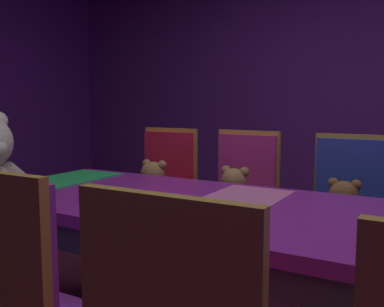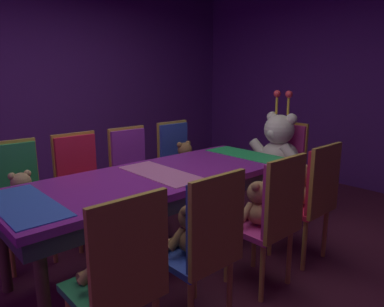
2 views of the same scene
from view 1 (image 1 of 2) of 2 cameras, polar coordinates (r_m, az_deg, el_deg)
wall_right at (r=4.26m, az=20.29°, el=9.52°), size 0.12×6.40×2.80m
banquet_table at (r=1.82m, az=5.01°, el=-9.39°), size 0.90×2.42×0.75m
chair_left_2 at (r=1.37m, az=-21.62°, el=-17.92°), size 0.42×0.41×0.98m
chair_right_1 at (r=2.54m, az=19.83°, el=-6.50°), size 0.42×0.41×0.98m
teddy_right_1 at (r=2.40m, az=19.20°, el=-7.39°), size 0.25×0.32×0.31m
chair_right_2 at (r=2.72m, az=6.73°, el=-5.26°), size 0.42×0.41×0.98m
teddy_right_2 at (r=2.59m, az=5.45°, el=-5.83°), size 0.27×0.34×0.32m
chair_right_3 at (r=2.97m, az=-3.59°, el=-4.24°), size 0.42×0.41×0.98m
teddy_right_3 at (r=2.85m, az=-5.23°, el=-4.66°), size 0.27×0.35×0.33m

